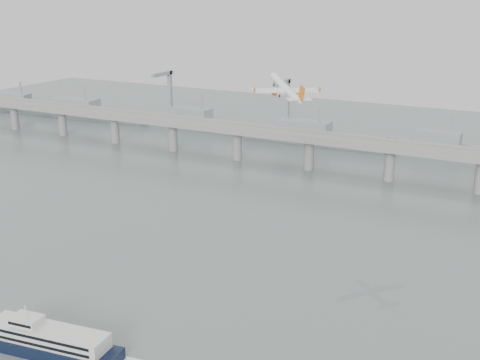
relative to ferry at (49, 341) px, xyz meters
The scene contains 5 objects.
ground 36.60m from the ferry, 54.76° to the left, with size 900.00×900.00×0.00m, color slate.
bridge 230.98m from the ferry, 85.06° to the left, with size 800.00×22.00×23.90m.
distant_fleet 323.98m from the ferry, 114.50° to the left, with size 453.00×60.90×40.00m.
ferry is the anchor object (origin of this frame).
airliner 133.84m from the ferry, 77.13° to the left, with size 27.15×25.86×11.40m.
Camera 1 is at (112.74, -154.62, 107.75)m, focal length 48.00 mm.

